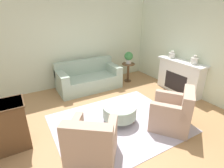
{
  "coord_description": "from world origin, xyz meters",
  "views": [
    {
      "loc": [
        -1.79,
        -2.81,
        2.41
      ],
      "look_at": [
        0.15,
        0.55,
        0.75
      ],
      "focal_mm": 28.0,
      "sensor_mm": 36.0,
      "label": 1
    }
  ],
  "objects_px": {
    "couch": "(89,79)",
    "ottoman_table": "(120,111)",
    "vase_mantel_near": "(172,55)",
    "armchair_right": "(173,113)",
    "side_table": "(128,70)",
    "vase_mantel_far": "(194,61)",
    "armchair_left": "(92,145)",
    "potted_plant_on_side_table": "(129,57)"
  },
  "relations": [
    {
      "from": "ottoman_table",
      "to": "vase_mantel_near",
      "type": "xyz_separation_m",
      "value": [
        2.44,
        0.83,
        0.83
      ]
    },
    {
      "from": "ottoman_table",
      "to": "vase_mantel_near",
      "type": "bearing_deg",
      "value": 18.72
    },
    {
      "from": "armchair_left",
      "to": "potted_plant_on_side_table",
      "type": "bearing_deg",
      "value": 46.03
    },
    {
      "from": "armchair_right",
      "to": "potted_plant_on_side_table",
      "type": "height_order",
      "value": "potted_plant_on_side_table"
    },
    {
      "from": "ottoman_table",
      "to": "vase_mantel_near",
      "type": "height_order",
      "value": "vase_mantel_near"
    },
    {
      "from": "ottoman_table",
      "to": "vase_mantel_far",
      "type": "relative_size",
      "value": 3.04
    },
    {
      "from": "potted_plant_on_side_table",
      "to": "ottoman_table",
      "type": "bearing_deg",
      "value": -129.19
    },
    {
      "from": "armchair_right",
      "to": "vase_mantel_far",
      "type": "xyz_separation_m",
      "value": [
        1.56,
        0.8,
        0.75
      ]
    },
    {
      "from": "ottoman_table",
      "to": "armchair_right",
      "type": "bearing_deg",
      "value": -41.01
    },
    {
      "from": "vase_mantel_far",
      "to": "potted_plant_on_side_table",
      "type": "height_order",
      "value": "vase_mantel_far"
    },
    {
      "from": "armchair_right",
      "to": "side_table",
      "type": "height_order",
      "value": "armchair_right"
    },
    {
      "from": "couch",
      "to": "armchair_right",
      "type": "xyz_separation_m",
      "value": [
        0.76,
        -2.86,
        0.03
      ]
    },
    {
      "from": "vase_mantel_near",
      "to": "potted_plant_on_side_table",
      "type": "height_order",
      "value": "vase_mantel_near"
    },
    {
      "from": "armchair_left",
      "to": "couch",
      "type": "bearing_deg",
      "value": 68.05
    },
    {
      "from": "armchair_left",
      "to": "vase_mantel_far",
      "type": "xyz_separation_m",
      "value": [
        3.47,
        0.8,
        0.75
      ]
    },
    {
      "from": "ottoman_table",
      "to": "vase_mantel_far",
      "type": "distance_m",
      "value": 2.59
    },
    {
      "from": "ottoman_table",
      "to": "potted_plant_on_side_table",
      "type": "relative_size",
      "value": 1.86
    },
    {
      "from": "side_table",
      "to": "armchair_left",
      "type": "bearing_deg",
      "value": -133.97
    },
    {
      "from": "couch",
      "to": "ottoman_table",
      "type": "height_order",
      "value": "couch"
    },
    {
      "from": "couch",
      "to": "armchair_left",
      "type": "bearing_deg",
      "value": -111.95
    },
    {
      "from": "ottoman_table",
      "to": "potted_plant_on_side_table",
      "type": "bearing_deg",
      "value": 50.81
    },
    {
      "from": "couch",
      "to": "vase_mantel_near",
      "type": "height_order",
      "value": "vase_mantel_near"
    },
    {
      "from": "armchair_left",
      "to": "ottoman_table",
      "type": "xyz_separation_m",
      "value": [
        1.03,
        0.77,
        -0.09
      ]
    },
    {
      "from": "couch",
      "to": "armchair_left",
      "type": "xyz_separation_m",
      "value": [
        -1.15,
        -2.86,
        0.03
      ]
    },
    {
      "from": "armchair_left",
      "to": "ottoman_table",
      "type": "relative_size",
      "value": 1.43
    },
    {
      "from": "armchair_left",
      "to": "armchair_right",
      "type": "distance_m",
      "value": 1.91
    },
    {
      "from": "armchair_left",
      "to": "side_table",
      "type": "xyz_separation_m",
      "value": [
        2.62,
        2.71,
        0.08
      ]
    },
    {
      "from": "vase_mantel_near",
      "to": "vase_mantel_far",
      "type": "distance_m",
      "value": 0.8
    },
    {
      "from": "armchair_left",
      "to": "vase_mantel_near",
      "type": "height_order",
      "value": "vase_mantel_near"
    },
    {
      "from": "couch",
      "to": "ottoman_table",
      "type": "distance_m",
      "value": 2.09
    },
    {
      "from": "armchair_right",
      "to": "side_table",
      "type": "bearing_deg",
      "value": 75.39
    },
    {
      "from": "armchair_left",
      "to": "armchair_right",
      "type": "height_order",
      "value": "same"
    },
    {
      "from": "vase_mantel_far",
      "to": "ottoman_table",
      "type": "bearing_deg",
      "value": -179.22
    },
    {
      "from": "couch",
      "to": "potted_plant_on_side_table",
      "type": "xyz_separation_m",
      "value": [
        1.47,
        -0.14,
        0.57
      ]
    },
    {
      "from": "armchair_right",
      "to": "couch",
      "type": "bearing_deg",
      "value": 104.89
    },
    {
      "from": "armchair_right",
      "to": "vase_mantel_far",
      "type": "height_order",
      "value": "vase_mantel_far"
    },
    {
      "from": "vase_mantel_far",
      "to": "potted_plant_on_side_table",
      "type": "distance_m",
      "value": 2.11
    },
    {
      "from": "side_table",
      "to": "armchair_right",
      "type": "bearing_deg",
      "value": -104.61
    },
    {
      "from": "potted_plant_on_side_table",
      "to": "vase_mantel_near",
      "type": "bearing_deg",
      "value": -52.61
    },
    {
      "from": "couch",
      "to": "side_table",
      "type": "bearing_deg",
      "value": -5.54
    },
    {
      "from": "couch",
      "to": "armchair_right",
      "type": "bearing_deg",
      "value": -75.11
    },
    {
      "from": "ottoman_table",
      "to": "side_table",
      "type": "relative_size",
      "value": 1.16
    }
  ]
}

